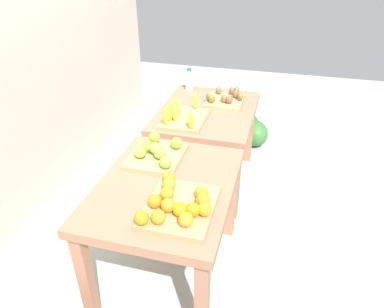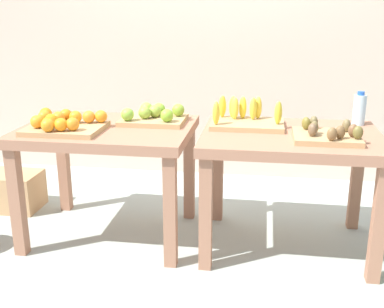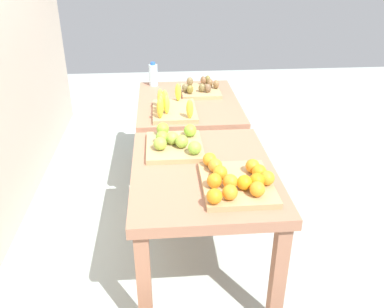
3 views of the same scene
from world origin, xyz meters
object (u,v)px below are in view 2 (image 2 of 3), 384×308
display_table_right (290,150)px  kiwi_bin (328,134)px  display_table_left (108,143)px  orange_bin (63,123)px  water_bottle (359,109)px  cardboard_produce_box (13,191)px  apple_bin (154,116)px  banana_crate (246,119)px

display_table_right → kiwi_bin: 0.26m
display_table_left → display_table_right: (1.12, 0.00, 0.00)m
orange_bin → water_bottle: size_ratio=2.25×
water_bottle → cardboard_produce_box: bearing=179.4°
orange_bin → display_table_right: bearing=6.3°
display_table_right → cardboard_produce_box: 2.06m
kiwi_bin → cardboard_produce_box: (-2.17, 0.42, -0.63)m
orange_bin → cardboard_produce_box: bearing=145.0°
apple_bin → banana_crate: 0.58m
cardboard_produce_box → display_table_left: bearing=-19.3°
display_table_right → banana_crate: 0.34m
water_bottle → cardboard_produce_box: water_bottle is taller
display_table_left → cardboard_produce_box: display_table_left is taller
apple_bin → water_bottle: (1.28, 0.13, 0.06)m
kiwi_bin → water_bottle: water_bottle is taller
display_table_right → display_table_left: bearing=180.0°
orange_bin → water_bottle: water_bottle is taller
display_table_left → orange_bin: bearing=-146.2°
apple_bin → cardboard_produce_box: 1.30m
orange_bin → kiwi_bin: size_ratio=1.29×
display_table_right → kiwi_bin: kiwi_bin is taller
display_table_left → orange_bin: orange_bin is taller
banana_crate → cardboard_produce_box: size_ratio=1.10×
apple_bin → orange_bin: bearing=-148.6°
display_table_left → display_table_right: size_ratio=1.00×
display_table_left → cardboard_produce_box: 1.03m
apple_bin → water_bottle: size_ratio=1.93×
orange_bin → banana_crate: bearing=15.1°
orange_bin → cardboard_produce_box: size_ratio=1.17×
display_table_right → orange_bin: bearing=-173.7°
display_table_right → cardboard_produce_box: bearing=171.4°
apple_bin → cardboard_produce_box: apple_bin is taller
kiwi_bin → cardboard_produce_box: kiwi_bin is taller
apple_bin → kiwi_bin: (1.05, -0.27, -0.01)m
orange_bin → apple_bin: apple_bin is taller
display_table_right → apple_bin: (-0.86, 0.15, 0.15)m
display_table_right → water_bottle: 0.54m
water_bottle → kiwi_bin: bearing=-120.2°
kiwi_bin → water_bottle: size_ratio=1.75×
water_bottle → banana_crate: bearing=-168.9°
display_table_right → banana_crate: bearing=153.1°
kiwi_bin → banana_crate: bearing=150.7°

